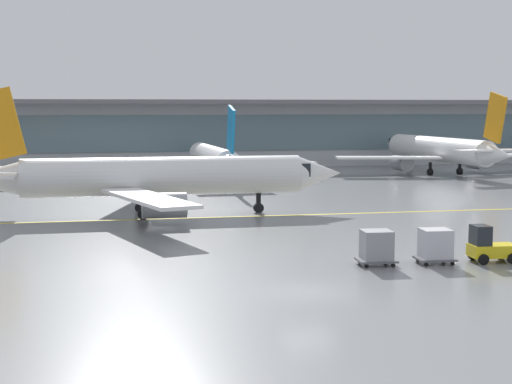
{
  "coord_description": "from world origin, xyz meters",
  "views": [
    {
      "loc": [
        -10.76,
        -35.57,
        8.77
      ],
      "look_at": [
        1.24,
        16.39,
        3.0
      ],
      "focal_mm": 56.17,
      "sensor_mm": 36.0,
      "label": 1
    }
  ],
  "objects_px": {
    "gate_airplane_2": "(213,158)",
    "baggage_tug": "(489,246)",
    "cargo_dolly_trailing": "(376,246)",
    "gate_airplane_3": "(440,150)",
    "cargo_dolly_lead": "(435,245)",
    "taxiing_regional_jet": "(159,177)"
  },
  "relations": [
    {
      "from": "gate_airplane_3",
      "to": "baggage_tug",
      "type": "bearing_deg",
      "value": 153.32
    },
    {
      "from": "gate_airplane_2",
      "to": "gate_airplane_3",
      "type": "bearing_deg",
      "value": -84.68
    },
    {
      "from": "taxiing_regional_jet",
      "to": "gate_airplane_2",
      "type": "bearing_deg",
      "value": 73.01
    },
    {
      "from": "cargo_dolly_trailing",
      "to": "gate_airplane_3",
      "type": "bearing_deg",
      "value": 66.07
    },
    {
      "from": "cargo_dolly_trailing",
      "to": "cargo_dolly_lead",
      "type": "bearing_deg",
      "value": -0.0
    },
    {
      "from": "gate_airplane_3",
      "to": "cargo_dolly_trailing",
      "type": "xyz_separation_m",
      "value": [
        -29.9,
        -53.92,
        -2.05
      ]
    },
    {
      "from": "taxiing_regional_jet",
      "to": "cargo_dolly_trailing",
      "type": "relative_size",
      "value": 13.79
    },
    {
      "from": "baggage_tug",
      "to": "cargo_dolly_lead",
      "type": "xyz_separation_m",
      "value": [
        -3.14,
        0.28,
        0.16
      ]
    },
    {
      "from": "taxiing_regional_jet",
      "to": "cargo_dolly_trailing",
      "type": "xyz_separation_m",
      "value": [
        9.52,
        -22.81,
        -2.01
      ]
    },
    {
      "from": "cargo_dolly_lead",
      "to": "cargo_dolly_trailing",
      "type": "bearing_deg",
      "value": 180.0
    },
    {
      "from": "gate_airplane_2",
      "to": "baggage_tug",
      "type": "relative_size",
      "value": 9.81
    },
    {
      "from": "gate_airplane_3",
      "to": "gate_airplane_2",
      "type": "bearing_deg",
      "value": 92.02
    },
    {
      "from": "gate_airplane_2",
      "to": "cargo_dolly_trailing",
      "type": "relative_size",
      "value": 11.92
    },
    {
      "from": "cargo_dolly_lead",
      "to": "cargo_dolly_trailing",
      "type": "relative_size",
      "value": 1.0
    },
    {
      "from": "gate_airplane_2",
      "to": "taxiing_regional_jet",
      "type": "height_order",
      "value": "taxiing_regional_jet"
    },
    {
      "from": "cargo_dolly_trailing",
      "to": "gate_airplane_2",
      "type": "bearing_deg",
      "value": 95.24
    },
    {
      "from": "taxiing_regional_jet",
      "to": "cargo_dolly_lead",
      "type": "xyz_separation_m",
      "value": [
        12.89,
        -23.11,
        -2.01
      ]
    },
    {
      "from": "gate_airplane_2",
      "to": "baggage_tug",
      "type": "height_order",
      "value": "gate_airplane_2"
    },
    {
      "from": "gate_airplane_2",
      "to": "taxiing_regional_jet",
      "type": "bearing_deg",
      "value": 161.48
    },
    {
      "from": "gate_airplane_3",
      "to": "baggage_tug",
      "type": "relative_size",
      "value": 11.51
    },
    {
      "from": "baggage_tug",
      "to": "cargo_dolly_trailing",
      "type": "xyz_separation_m",
      "value": [
        -6.51,
        0.58,
        0.16
      ]
    },
    {
      "from": "gate_airplane_2",
      "to": "baggage_tug",
      "type": "xyz_separation_m",
      "value": [
        6.66,
        -51.63,
        -1.76
      ]
    }
  ]
}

